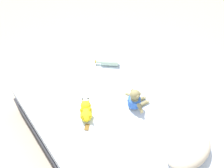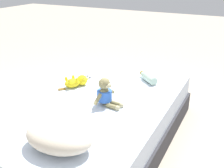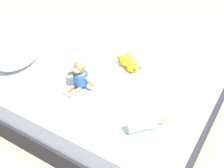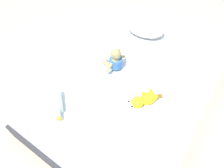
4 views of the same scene
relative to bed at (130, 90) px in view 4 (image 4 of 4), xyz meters
The scene contains 6 objects.
ground_plane 0.20m from the bed, ahead, with size 16.00×16.00×0.00m, color #B7A893.
bed is the anchor object (origin of this frame).
pillow 0.75m from the bed, 108.66° to the left, with size 0.46×0.33×0.17m.
plush_monkey 0.36m from the bed, behind, with size 0.23×0.29×0.24m.
plush_yellow_creature 0.39m from the bed, 40.45° to the right, with size 0.22×0.31×0.10m.
glass_bottle 0.75m from the bed, 119.50° to the right, with size 0.24×0.22×0.08m.
Camera 4 is at (0.52, -1.10, 1.78)m, focal length 31.11 mm.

